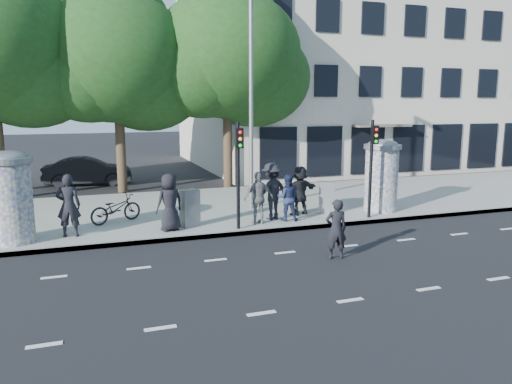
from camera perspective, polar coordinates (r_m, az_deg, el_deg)
name	(u,v)px	position (r m, az deg, el deg)	size (l,w,h in m)	color
ground	(306,268)	(12.82, 5.77, -8.67)	(120.00, 120.00, 0.00)	black
sidewalk	(225,207)	(19.61, -3.51, -1.74)	(40.00, 8.00, 0.15)	gray
curb	(259,231)	(15.94, 0.37, -4.53)	(40.00, 0.10, 0.16)	slate
lane_dash_near	(350,300)	(10.99, 10.72, -12.07)	(32.00, 0.12, 0.01)	silver
lane_dash_far	(285,253)	(14.03, 3.34, -6.93)	(32.00, 0.12, 0.01)	silver
ad_column_left	(10,195)	(15.81, -26.31, -0.31)	(1.36, 1.36, 2.65)	beige
ad_column_right	(381,174)	(18.97, 14.14, 2.05)	(1.36, 1.36, 2.65)	beige
traffic_pole_near	(239,164)	(15.57, -2.01, 3.19)	(0.22, 0.31, 3.40)	black
traffic_pole_far	(372,159)	(17.59, 13.13, 3.74)	(0.22, 0.31, 3.40)	black
street_lamp	(252,84)	(18.60, -0.50, 12.26)	(0.25, 0.93, 8.00)	slate
tree_near_left	(116,58)	(23.80, -15.66, 14.52)	(6.80, 6.80, 8.97)	#38281C
tree_center	(227,55)	(24.30, -3.35, 15.36)	(7.00, 7.00, 9.30)	#38281C
building	(344,74)	(35.45, 10.02, 13.11)	(20.30, 15.85, 12.00)	#BBAD9D
ped_a	(170,202)	(15.80, -9.85, -1.17)	(0.89, 0.58, 1.81)	black
ped_b	(68,205)	(15.88, -20.64, -1.44)	(0.70, 0.46, 1.91)	black
ped_c	(287,198)	(16.94, 3.60, -0.66)	(0.77, 0.60, 1.58)	#1B2545
ped_d	(272,191)	(17.09, 1.84, 0.10)	(1.27, 0.73, 1.96)	black
ped_e	(258,198)	(16.46, 0.29, -0.68)	(1.02, 0.58, 1.74)	slate
ped_f	(300,190)	(17.85, 5.05, 0.17)	(1.63, 0.59, 1.76)	black
man_road	(336,229)	(13.47, 9.13, -4.20)	(0.59, 0.39, 1.62)	black
bicycle	(116,209)	(17.35, -15.74, -1.83)	(1.82, 0.63, 0.95)	black
cabinet_left	(189,208)	(16.32, -7.62, -1.83)	(0.58, 0.42, 1.21)	slate
cabinet_right	(327,197)	(18.32, 8.09, -0.59)	(0.55, 0.40, 1.16)	gray
car_mid	(88,171)	(26.53, -18.66, 2.27)	(4.27, 1.49, 1.41)	black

